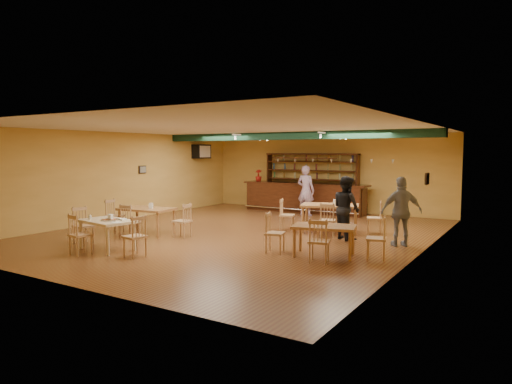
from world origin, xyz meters
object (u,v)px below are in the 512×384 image
Objects in this scene: bar_counter at (304,198)px; dining_table_d at (324,241)px; near_table at (107,235)px; dining_table_b at (330,218)px; patron_bar at (306,190)px; patron_right_a at (346,208)px; dining_table_c at (147,221)px.

dining_table_d is at bearing -60.81° from bar_counter.
dining_table_d is 5.13m from near_table.
patron_bar is (-2.14, 2.85, 0.51)m from dining_table_b.
patron_bar is at bearing 88.88° from near_table.
bar_counter is at bearing 107.25° from dining_table_b.
patron_bar is at bearing -15.23° from patron_right_a.
dining_table_b is (2.61, -3.67, -0.16)m from bar_counter.
patron_right_a is at bearing 131.50° from patron_bar.
patron_bar reaches higher than bar_counter.
bar_counter is 8.81m from near_table.
patron_right_a is (-0.29, 2.15, 0.51)m from dining_table_d.
bar_counter is 5.63m from patron_right_a.
dining_table_c is 6.31m from patron_bar.
patron_right_a is (4.37, 4.28, 0.49)m from near_table.
patron_bar reaches higher than near_table.
patron_bar reaches higher than dining_table_b.
patron_right_a reaches higher than dining_table_c.
dining_table_d is 1.03× the size of near_table.
near_table is 0.79× the size of patron_right_a.
dining_table_b is at bearing -9.09° from patron_right_a.
patron_bar reaches higher than dining_table_d.
dining_table_c is at bearing -103.92° from bar_counter.
bar_counter is 2.97× the size of patron_right_a.
dining_table_c is at bearing 166.60° from dining_table_d.
near_table is at bearing -76.40° from dining_table_c.
dining_table_d is at bearing -4.46° from dining_table_c.
dining_table_c is 5.37m from dining_table_d.
near_table is 8.07m from patron_bar.
dining_table_b is 1.08× the size of dining_table_c.
dining_table_b is at bearing -54.64° from bar_counter.
bar_counter is 3.66× the size of dining_table_d.
dining_table_c is 0.89× the size of patron_right_a.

